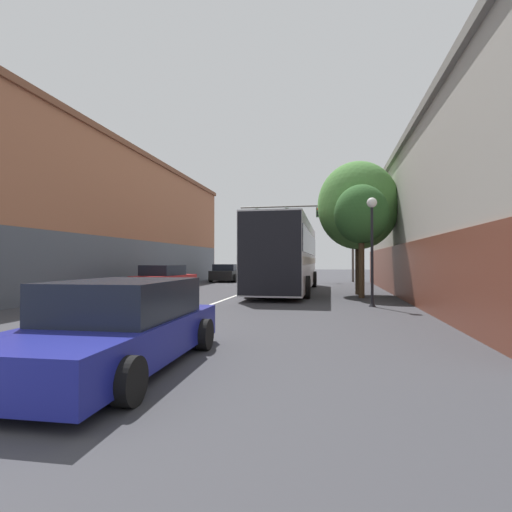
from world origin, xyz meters
TOP-DOWN VIEW (x-y plane):
  - lane_center_line at (0.00, 17.74)m, footprint 0.14×47.48m
  - building_left_brick at (-9.61, 20.84)m, footprint 6.55×29.57m
  - building_right_storefront at (11.69, 18.22)m, footprint 8.79×26.59m
  - bus at (2.09, 20.41)m, footprint 2.93×12.61m
  - hatchback_foreground at (1.22, 4.57)m, footprint 2.22×4.72m
  - parked_car_left_near at (-4.19, 18.66)m, footprint 2.33×4.37m
  - parked_car_left_mid at (-3.80, 29.92)m, footprint 2.19×3.85m
  - traffic_signal_gantry at (3.03, 31.47)m, footprint 9.25×0.36m
  - street_lamp at (5.91, 13.79)m, footprint 0.36×0.36m
  - street_tree_near at (5.79, 17.25)m, footprint 2.40×2.16m
  - street_tree_far at (5.77, 19.12)m, footprint 3.95×3.55m

SIDE VIEW (x-z plane):
  - lane_center_line at x=0.00m, z-range 0.00..0.01m
  - hatchback_foreground at x=1.22m, z-range -0.04..1.30m
  - parked_car_left_mid at x=-3.80m, z-range -0.03..1.37m
  - parked_car_left_near at x=-4.19m, z-range -0.03..1.41m
  - bus at x=2.09m, z-range 0.22..3.89m
  - street_lamp at x=5.91m, z-range 0.56..4.50m
  - building_right_storefront at x=11.69m, z-range 0.12..6.93m
  - street_tree_near at x=5.79m, z-range 1.18..6.26m
  - building_left_brick at x=-9.61m, z-range 0.11..8.29m
  - street_tree_far at x=5.77m, z-range 1.10..7.66m
  - traffic_signal_gantry at x=3.03m, z-range 1.62..8.04m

